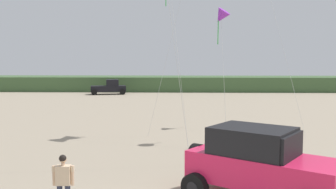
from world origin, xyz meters
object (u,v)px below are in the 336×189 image
at_px(jeep, 261,163).
at_px(distant_pickup, 109,87).
at_px(kite_blue_swept, 221,17).
at_px(person_watching, 63,180).

xyz_separation_m(jeep, distant_pickup, (-12.03, 38.50, -0.26)).
xyz_separation_m(distant_pickup, kite_blue_swept, (11.80, -28.85, 5.76)).
distance_m(jeep, person_watching, 5.75).
relative_size(jeep, distant_pickup, 1.01).
relative_size(jeep, kite_blue_swept, 0.68).
bearing_deg(jeep, kite_blue_swept, 91.37).
relative_size(person_watching, distant_pickup, 0.34).
height_order(jeep, distant_pickup, jeep).
bearing_deg(jeep, distant_pickup, 107.36).
xyz_separation_m(person_watching, distant_pickup, (-6.38, 39.52, 0.00)).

